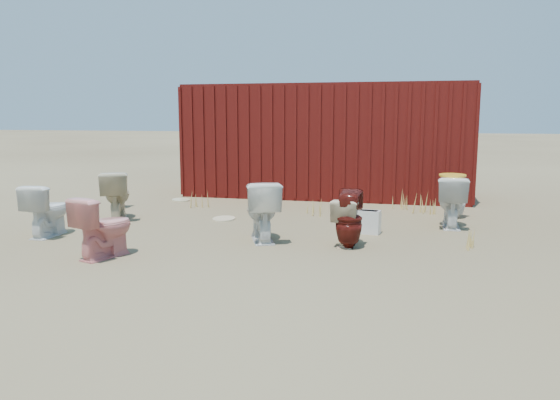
% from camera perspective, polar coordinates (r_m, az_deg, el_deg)
% --- Properties ---
extents(ground, '(100.00, 100.00, 0.00)m').
position_cam_1_polar(ground, '(7.37, -1.10, -4.93)').
color(ground, brown).
rests_on(ground, ground).
extents(shipping_container, '(6.00, 2.40, 2.40)m').
position_cam_1_polar(shipping_container, '(12.27, 5.06, 6.22)').
color(shipping_container, '#480C0C').
rests_on(shipping_container, ground).
extents(toilet_front_a, '(0.46, 0.77, 0.77)m').
position_cam_1_polar(toilet_front_a, '(8.65, -23.15, -0.98)').
color(toilet_front_a, white).
rests_on(toilet_front_a, ground).
extents(toilet_front_pink, '(0.65, 0.86, 0.77)m').
position_cam_1_polar(toilet_front_pink, '(7.11, -17.93, -2.67)').
color(toilet_front_pink, pink).
rests_on(toilet_front_pink, ground).
extents(toilet_front_c, '(0.76, 0.96, 0.85)m').
position_cam_1_polar(toilet_front_c, '(7.67, -1.91, -1.12)').
color(toilet_front_c, white).
rests_on(toilet_front_c, ground).
extents(toilet_front_maroon, '(0.36, 0.37, 0.79)m').
position_cam_1_polar(toilet_front_maroon, '(7.27, 7.21, -2.01)').
color(toilet_front_maroon, '#53130E').
rests_on(toilet_front_maroon, ground).
extents(toilet_back_a, '(0.35, 0.35, 0.64)m').
position_cam_1_polar(toilet_back_a, '(10.82, -16.62, 0.86)').
color(toilet_back_a, white).
rests_on(toilet_back_a, ground).
extents(toilet_back_beige_left, '(0.75, 0.92, 0.82)m').
position_cam_1_polar(toilet_back_beige_left, '(9.66, -16.75, 0.48)').
color(toilet_back_beige_left, beige).
rests_on(toilet_back_beige_left, ground).
extents(toilet_back_beige_right, '(0.43, 0.67, 0.65)m').
position_cam_1_polar(toilet_back_beige_right, '(7.48, 7.09, -2.23)').
color(toilet_back_beige_right, beige).
rests_on(toilet_back_beige_right, ground).
extents(toilet_back_yellowlid, '(0.46, 0.80, 0.81)m').
position_cam_1_polar(toilet_back_yellowlid, '(9.00, 17.47, -0.17)').
color(toilet_back_yellowlid, white).
rests_on(toilet_back_yellowlid, ground).
extents(toilet_back_e, '(0.43, 0.43, 0.69)m').
position_cam_1_polar(toilet_back_e, '(9.84, 17.97, 0.17)').
color(toilet_back_e, silver).
rests_on(toilet_back_e, ground).
extents(yellow_lid, '(0.41, 0.52, 0.02)m').
position_cam_1_polar(yellow_lid, '(8.95, 17.60, 2.48)').
color(yellow_lid, gold).
rests_on(yellow_lid, toilet_back_yellowlid).
extents(loose_tank, '(0.53, 0.28, 0.35)m').
position_cam_1_polar(loose_tank, '(8.29, 8.71, -2.24)').
color(loose_tank, silver).
rests_on(loose_tank, ground).
extents(loose_lid_near, '(0.41, 0.52, 0.02)m').
position_cam_1_polar(loose_lid_near, '(9.33, -5.89, -1.96)').
color(loose_lid_near, beige).
rests_on(loose_lid_near, ground).
extents(loose_lid_far, '(0.57, 0.59, 0.02)m').
position_cam_1_polar(loose_lid_far, '(11.53, -10.30, 0.02)').
color(loose_lid_far, '#C2BA8C').
rests_on(loose_lid_far, ground).
extents(weed_clump_a, '(0.36, 0.36, 0.31)m').
position_cam_1_polar(weed_clump_a, '(10.62, -8.36, 0.08)').
color(weed_clump_a, tan).
rests_on(weed_clump_a, ground).
extents(weed_clump_b, '(0.32, 0.32, 0.27)m').
position_cam_1_polar(weed_clump_b, '(9.71, 3.41, -0.77)').
color(weed_clump_b, tan).
rests_on(weed_clump_b, ground).
extents(weed_clump_c, '(0.36, 0.36, 0.36)m').
position_cam_1_polar(weed_clump_c, '(10.21, 14.89, -0.31)').
color(weed_clump_c, tan).
rests_on(weed_clump_c, ground).
extents(weed_clump_d, '(0.30, 0.30, 0.24)m').
position_cam_1_polar(weed_clump_d, '(10.40, -1.14, -0.20)').
color(weed_clump_d, tan).
rests_on(weed_clump_d, ground).
extents(weed_clump_e, '(0.34, 0.34, 0.32)m').
position_cam_1_polar(weed_clump_e, '(10.54, 12.58, -0.05)').
color(weed_clump_e, tan).
rests_on(weed_clump_e, ground).
extents(weed_clump_f, '(0.28, 0.28, 0.24)m').
position_cam_1_polar(weed_clump_f, '(7.68, 19.82, -3.96)').
color(weed_clump_f, tan).
rests_on(weed_clump_f, ground).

